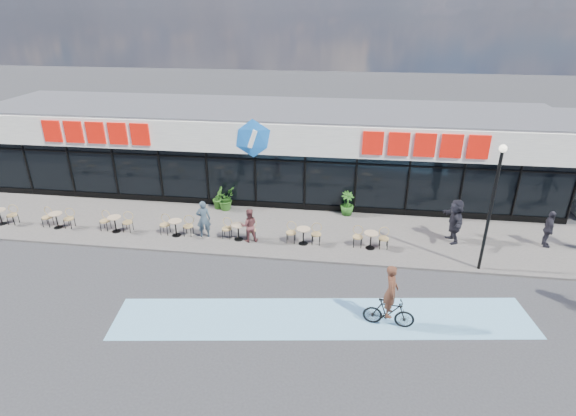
{
  "coord_description": "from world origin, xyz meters",
  "views": [
    {
      "loc": [
        4.48,
        -13.78,
        9.64
      ],
      "look_at": [
        2.13,
        3.5,
        1.71
      ],
      "focal_mm": 28.0,
      "sensor_mm": 36.0,
      "label": 1
    }
  ],
  "objects": [
    {
      "name": "sidewalk",
      "position": [
        0.0,
        4.5,
        0.05
      ],
      "size": [
        44.0,
        5.0,
        0.1
      ],
      "primitive_type": "cube",
      "color": "#5B5551",
      "rests_on": "ground"
    },
    {
      "name": "potted_plant_mid",
      "position": [
        -1.88,
        6.56,
        0.67
      ],
      "size": [
        0.61,
        0.71,
        1.14
      ],
      "primitive_type": "imported",
      "rotation": [
        0.0,
        0.0,
        1.39
      ],
      "color": "#30671D",
      "rests_on": "sidewalk"
    },
    {
      "name": "bistro_set_6",
      "position": [
        5.7,
        3.46,
        0.56
      ],
      "size": [
        1.54,
        0.62,
        0.9
      ],
      "color": "tan",
      "rests_on": "sidewalk"
    },
    {
      "name": "bistro_set_3",
      "position": [
        -2.95,
        3.46,
        0.56
      ],
      "size": [
        1.54,
        0.62,
        0.9
      ],
      "color": "tan",
      "rests_on": "sidewalk"
    },
    {
      "name": "cyclist_a",
      "position": [
        6.13,
        -1.58,
        0.84
      ],
      "size": [
        1.7,
        0.7,
        2.26
      ],
      "color": "black",
      "rests_on": "ground"
    },
    {
      "name": "pedestrian_a",
      "position": [
        9.29,
        4.51,
        1.09
      ],
      "size": [
        0.87,
        1.91,
        1.98
      ],
      "primitive_type": "imported",
      "rotation": [
        0.0,
        0.0,
        -1.41
      ],
      "color": "black",
      "rests_on": "sidewalk"
    },
    {
      "name": "lamp_post",
      "position": [
        9.92,
        2.3,
        3.12
      ],
      "size": [
        0.28,
        0.28,
        5.07
      ],
      "color": "black",
      "rests_on": "sidewalk"
    },
    {
      "name": "potted_plant_left",
      "position": [
        -1.49,
        6.46,
        0.67
      ],
      "size": [
        0.99,
        1.11,
        1.13
      ],
      "primitive_type": "imported",
      "rotation": [
        0.0,
        0.0,
        1.46
      ],
      "color": "#255217",
      "rests_on": "sidewalk"
    },
    {
      "name": "bistro_set_4",
      "position": [
        -0.07,
        3.46,
        0.56
      ],
      "size": [
        1.54,
        0.62,
        0.9
      ],
      "color": "tan",
      "rests_on": "sidewalk"
    },
    {
      "name": "bistro_set_5",
      "position": [
        2.82,
        3.46,
        0.56
      ],
      "size": [
        1.54,
        0.62,
        0.9
      ],
      "color": "tan",
      "rests_on": "sidewalk"
    },
    {
      "name": "bistro_set_2",
      "position": [
        -5.84,
        3.46,
        0.56
      ],
      "size": [
        1.54,
        0.62,
        0.9
      ],
      "color": "tan",
      "rests_on": "sidewalk"
    },
    {
      "name": "building",
      "position": [
        -0.0,
        9.93,
        2.34
      ],
      "size": [
        30.6,
        6.57,
        4.75
      ],
      "color": "black",
      "rests_on": "ground"
    },
    {
      "name": "potted_plant_right",
      "position": [
        4.65,
        6.63,
        0.7
      ],
      "size": [
        0.94,
        0.94,
        1.2
      ],
      "primitive_type": "imported",
      "rotation": [
        0.0,
        0.0,
        0.62
      ],
      "color": "#225217",
      "rests_on": "sidewalk"
    },
    {
      "name": "patron_right",
      "position": [
        0.44,
        3.31,
        0.86
      ],
      "size": [
        0.87,
        0.75,
        1.53
      ],
      "primitive_type": "imported",
      "rotation": [
        0.0,
        0.0,
        3.41
      ],
      "color": "brown",
      "rests_on": "sidewalk"
    },
    {
      "name": "patron_left",
      "position": [
        -1.65,
        3.47,
        0.96
      ],
      "size": [
        0.71,
        0.56,
        1.72
      ],
      "primitive_type": "imported",
      "rotation": [
        0.0,
        0.0,
        3.41
      ],
      "color": "#32424E",
      "rests_on": "sidewalk"
    },
    {
      "name": "bistro_set_1",
      "position": [
        -8.72,
        3.46,
        0.56
      ],
      "size": [
        1.54,
        0.62,
        0.9
      ],
      "color": "tan",
      "rests_on": "sidewalk"
    },
    {
      "name": "pedestrian_b",
      "position": [
        13.19,
        4.56,
        0.93
      ],
      "size": [
        0.52,
        1.01,
        1.65
      ],
      "primitive_type": "imported",
      "rotation": [
        0.0,
        0.0,
        1.45
      ],
      "color": "black",
      "rests_on": "sidewalk"
    },
    {
      "name": "bistro_set_0",
      "position": [
        -11.61,
        3.46,
        0.56
      ],
      "size": [
        1.54,
        0.62,
        0.9
      ],
      "color": "tan",
      "rests_on": "sidewalk"
    },
    {
      "name": "ground",
      "position": [
        0.0,
        0.0,
        0.0
      ],
      "size": [
        120.0,
        120.0,
        0.0
      ],
      "primitive_type": "plane",
      "color": "#28282B",
      "rests_on": "ground"
    },
    {
      "name": "bike_lane",
      "position": [
        4.0,
        -1.5,
        0.01
      ],
      "size": [
        14.17,
        4.13,
        0.01
      ],
      "primitive_type": "cube",
      "rotation": [
        0.0,
        0.0,
        0.14
      ],
      "color": "#69A3C7",
      "rests_on": "ground"
    }
  ]
}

